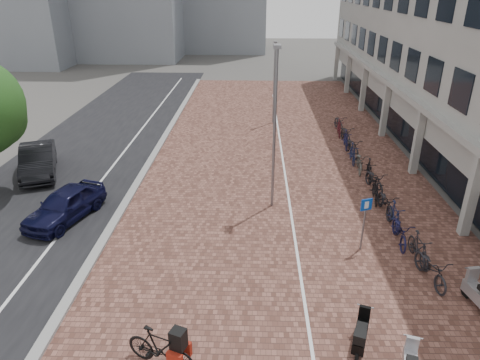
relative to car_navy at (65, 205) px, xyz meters
name	(u,v)px	position (x,y,z in m)	size (l,w,h in m)	color
ground	(234,297)	(7.17, -4.68, -0.67)	(140.00, 140.00, 0.00)	#474442
plaza_brick	(279,157)	(9.17, 7.32, -0.66)	(14.50, 42.00, 0.04)	brown
street_asphalt	(87,155)	(-1.83, 7.32, -0.66)	(8.00, 50.00, 0.03)	black
curb	(154,155)	(2.07, 7.32, -0.60)	(0.35, 42.00, 0.14)	gray
lane_line	(121,155)	(0.17, 7.32, -0.65)	(0.12, 44.00, 0.00)	white
parking_line	(282,157)	(9.37, 7.32, -0.63)	(0.10, 30.00, 0.00)	white
car_navy	(65,205)	(0.00, 0.00, 0.00)	(1.58, 3.92, 1.33)	black
car_dark	(38,160)	(-3.27, 4.61, 0.08)	(1.58, 4.54, 1.50)	black
hero_bike	(160,348)	(5.46, -7.43, -0.05)	(2.03, 1.22, 1.39)	black
scooter_mid	(361,332)	(10.67, -6.60, -0.17)	(0.45, 1.44, 0.99)	black
parking_sign	(365,217)	(11.73, -1.90, 0.72)	(0.42, 0.20, 2.11)	slate
lamp_near	(274,132)	(8.58, 1.46, 2.74)	(0.12, 0.12, 6.81)	slate
lamp_far	(274,84)	(9.07, 13.99, 2.07)	(0.12, 0.12, 5.47)	slate
bike_row	(367,171)	(13.36, 4.37, -0.15)	(1.27, 18.14, 1.05)	black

